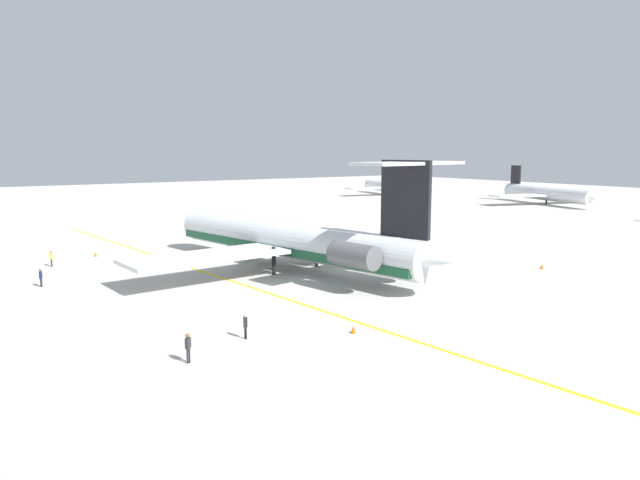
{
  "coord_description": "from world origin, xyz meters",
  "views": [
    {
      "loc": [
        49.28,
        -22.21,
        12.26
      ],
      "look_at": [
        -1.73,
        12.11,
        2.7
      ],
      "focal_mm": 32.23,
      "sensor_mm": 36.0,
      "label": 1
    }
  ],
  "objects_px": {
    "ground_crew_near_nose": "(245,323)",
    "ground_crew_starboard": "(188,344)",
    "airliner_mid_left": "(549,194)",
    "safety_cone_wingtip": "(354,329)",
    "ground_crew_portside": "(51,257)",
    "safety_cone_nose": "(95,254)",
    "ground_crew_near_tail": "(41,276)",
    "safety_cone_tail": "(542,266)",
    "main_jetliner": "(295,240)",
    "airliner_far_left": "(390,186)"
  },
  "relations": [
    {
      "from": "ground_crew_portside",
      "to": "main_jetliner",
      "type": "bearing_deg",
      "value": -6.59
    },
    {
      "from": "main_jetliner",
      "to": "safety_cone_nose",
      "type": "relative_size",
      "value": 71.52
    },
    {
      "from": "ground_crew_near_tail",
      "to": "safety_cone_tail",
      "type": "distance_m",
      "value": 49.4
    },
    {
      "from": "main_jetliner",
      "to": "safety_cone_nose",
      "type": "distance_m",
      "value": 25.21
    },
    {
      "from": "ground_crew_near_tail",
      "to": "safety_cone_nose",
      "type": "bearing_deg",
      "value": 105.28
    },
    {
      "from": "ground_crew_portside",
      "to": "ground_crew_starboard",
      "type": "height_order",
      "value": "ground_crew_starboard"
    },
    {
      "from": "ground_crew_near_tail",
      "to": "ground_crew_starboard",
      "type": "height_order",
      "value": "ground_crew_starboard"
    },
    {
      "from": "airliner_mid_left",
      "to": "ground_crew_near_tail",
      "type": "distance_m",
      "value": 112.76
    },
    {
      "from": "ground_crew_portside",
      "to": "safety_cone_wingtip",
      "type": "height_order",
      "value": "ground_crew_portside"
    },
    {
      "from": "safety_cone_nose",
      "to": "safety_cone_tail",
      "type": "bearing_deg",
      "value": 47.92
    },
    {
      "from": "main_jetliner",
      "to": "ground_crew_near_nose",
      "type": "bearing_deg",
      "value": 129.44
    },
    {
      "from": "airliner_mid_left",
      "to": "ground_crew_near_nose",
      "type": "bearing_deg",
      "value": -49.09
    },
    {
      "from": "ground_crew_near_nose",
      "to": "safety_cone_tail",
      "type": "relative_size",
      "value": 3.13
    },
    {
      "from": "ground_crew_portside",
      "to": "safety_cone_nose",
      "type": "bearing_deg",
      "value": 65.41
    },
    {
      "from": "ground_crew_near_nose",
      "to": "ground_crew_portside",
      "type": "xyz_separation_m",
      "value": [
        -33.15,
        -6.45,
        0.0
      ]
    },
    {
      "from": "ground_crew_near_nose",
      "to": "ground_crew_near_tail",
      "type": "relative_size",
      "value": 1.03
    },
    {
      "from": "safety_cone_nose",
      "to": "safety_cone_tail",
      "type": "relative_size",
      "value": 1.0
    },
    {
      "from": "ground_crew_starboard",
      "to": "safety_cone_nose",
      "type": "relative_size",
      "value": 3.27
    },
    {
      "from": "safety_cone_nose",
      "to": "safety_cone_tail",
      "type": "xyz_separation_m",
      "value": [
        33.64,
        37.26,
        0.0
      ]
    },
    {
      "from": "safety_cone_tail",
      "to": "airliner_far_left",
      "type": "bearing_deg",
      "value": 148.02
    },
    {
      "from": "airliner_mid_left",
      "to": "ground_crew_near_nose",
      "type": "xyz_separation_m",
      "value": [
        47.28,
        -101.38,
        -1.47
      ]
    },
    {
      "from": "airliner_far_left",
      "to": "safety_cone_wingtip",
      "type": "height_order",
      "value": "airliner_far_left"
    },
    {
      "from": "airliner_far_left",
      "to": "ground_crew_near_tail",
      "type": "height_order",
      "value": "airliner_far_left"
    },
    {
      "from": "airliner_far_left",
      "to": "ground_crew_near_tail",
      "type": "xyz_separation_m",
      "value": [
        66.98,
        -99.57,
        -1.4
      ]
    },
    {
      "from": "ground_crew_near_nose",
      "to": "safety_cone_nose",
      "type": "bearing_deg",
      "value": -95.36
    },
    {
      "from": "main_jetliner",
      "to": "airliner_mid_left",
      "type": "relative_size",
      "value": 1.37
    },
    {
      "from": "ground_crew_portside",
      "to": "safety_cone_nose",
      "type": "xyz_separation_m",
      "value": [
        -3.58,
        5.29,
        -0.82
      ]
    },
    {
      "from": "ground_crew_portside",
      "to": "ground_crew_starboard",
      "type": "xyz_separation_m",
      "value": [
        35.2,
        1.71,
        0.05
      ]
    },
    {
      "from": "airliner_far_left",
      "to": "safety_cone_tail",
      "type": "bearing_deg",
      "value": 158.38
    },
    {
      "from": "ground_crew_near_tail",
      "to": "safety_cone_wingtip",
      "type": "height_order",
      "value": "ground_crew_near_tail"
    },
    {
      "from": "ground_crew_portside",
      "to": "safety_cone_wingtip",
      "type": "relative_size",
      "value": 3.13
    },
    {
      "from": "airliner_mid_left",
      "to": "ground_crew_near_nose",
      "type": "height_order",
      "value": "airliner_mid_left"
    },
    {
      "from": "ground_crew_near_nose",
      "to": "ground_crew_starboard",
      "type": "bearing_deg",
      "value": 16.32
    },
    {
      "from": "airliner_mid_left",
      "to": "ground_crew_near_nose",
      "type": "distance_m",
      "value": 111.87
    },
    {
      "from": "ground_crew_near_nose",
      "to": "safety_cone_tail",
      "type": "xyz_separation_m",
      "value": [
        -3.09,
        36.1,
        -0.81
      ]
    },
    {
      "from": "ground_crew_near_nose",
      "to": "safety_cone_wingtip",
      "type": "relative_size",
      "value": 3.13
    },
    {
      "from": "airliner_far_left",
      "to": "safety_cone_wingtip",
      "type": "relative_size",
      "value": 50.66
    },
    {
      "from": "airliner_mid_left",
      "to": "ground_crew_starboard",
      "type": "distance_m",
      "value": 117.03
    },
    {
      "from": "ground_crew_near_nose",
      "to": "ground_crew_starboard",
      "type": "relative_size",
      "value": 0.96
    },
    {
      "from": "airliner_far_left",
      "to": "ground_crew_near_nose",
      "type": "relative_size",
      "value": 16.2
    },
    {
      "from": "safety_cone_wingtip",
      "to": "safety_cone_nose",
      "type": "bearing_deg",
      "value": -168.93
    },
    {
      "from": "airliner_far_left",
      "to": "ground_crew_near_tail",
      "type": "relative_size",
      "value": 16.74
    },
    {
      "from": "ground_crew_starboard",
      "to": "airliner_mid_left",
      "type": "bearing_deg",
      "value": 96.07
    },
    {
      "from": "ground_crew_portside",
      "to": "ground_crew_near_nose",
      "type": "bearing_deg",
      "value": -47.7
    },
    {
      "from": "safety_cone_nose",
      "to": "safety_cone_wingtip",
      "type": "bearing_deg",
      "value": 11.07
    },
    {
      "from": "ground_crew_starboard",
      "to": "safety_cone_tail",
      "type": "relative_size",
      "value": 3.27
    },
    {
      "from": "ground_crew_near_tail",
      "to": "ground_crew_near_nose",
      "type": "bearing_deg",
      "value": -23.84
    },
    {
      "from": "airliner_mid_left",
      "to": "safety_cone_wingtip",
      "type": "distance_m",
      "value": 107.31
    },
    {
      "from": "ground_crew_near_tail",
      "to": "safety_cone_tail",
      "type": "relative_size",
      "value": 3.03
    },
    {
      "from": "ground_crew_near_nose",
      "to": "safety_cone_tail",
      "type": "distance_m",
      "value": 36.24
    }
  ]
}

